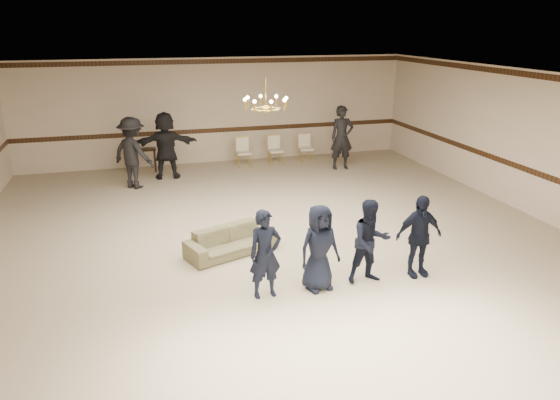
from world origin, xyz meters
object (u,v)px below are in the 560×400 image
(chandelier, at_px, (266,92))
(boy_c, at_px, (370,242))
(banquet_chair_left, at_px, (244,152))
(boy_a, at_px, (265,254))
(boy_b, at_px, (319,248))
(banquet_chair_mid, at_px, (275,150))
(adult_right, at_px, (342,138))
(settee, at_px, (231,241))
(boy_d, at_px, (419,236))
(console_table, at_px, (142,160))
(adult_left, at_px, (133,153))
(adult_mid, at_px, (166,145))
(banquet_chair_right, at_px, (306,148))

(chandelier, height_order, boy_c, chandelier)
(banquet_chair_left, bearing_deg, boy_a, -98.67)
(boy_a, distance_m, boy_b, 0.90)
(boy_b, distance_m, banquet_chair_mid, 8.10)
(adult_right, bearing_deg, boy_a, -116.73)
(boy_c, relative_size, settee, 0.84)
(boy_d, relative_size, banquet_chair_left, 1.66)
(chandelier, distance_m, boy_d, 4.03)
(chandelier, distance_m, boy_a, 3.60)
(console_table, bearing_deg, settee, -76.00)
(boy_a, bearing_deg, adult_left, 101.14)
(settee, relative_size, adult_mid, 0.92)
(settee, distance_m, adult_left, 5.18)
(banquet_chair_left, bearing_deg, adult_left, -156.50)
(banquet_chair_left, bearing_deg, settee, -103.25)
(boy_b, bearing_deg, adult_mid, 92.99)
(adult_left, relative_size, adult_mid, 1.00)
(chandelier, height_order, adult_right, chandelier)
(console_table, bearing_deg, boy_c, -65.68)
(settee, distance_m, banquet_chair_right, 7.16)
(chandelier, distance_m, banquet_chair_mid, 5.94)
(banquet_chair_mid, relative_size, console_table, 1.06)
(boy_b, height_order, settee, boy_b)
(boy_c, bearing_deg, banquet_chair_left, 92.29)
(adult_left, xyz_separation_m, banquet_chair_mid, (4.24, 1.34, -0.51))
(boy_d, distance_m, console_table, 9.24)
(adult_right, bearing_deg, console_table, 171.97)
(boy_c, xyz_separation_m, banquet_chair_mid, (0.56, 7.96, -0.29))
(boy_b, relative_size, banquet_chair_left, 1.66)
(chandelier, height_order, banquet_chair_right, chandelier)
(banquet_chair_left, relative_size, banquet_chair_mid, 1.00)
(adult_right, height_order, banquet_chair_left, adult_right)
(banquet_chair_right, bearing_deg, banquet_chair_mid, -177.36)
(adult_right, xyz_separation_m, banquet_chair_left, (-2.76, 1.04, -0.51))
(adult_left, bearing_deg, chandelier, 166.52)
(boy_c, xyz_separation_m, banquet_chair_left, (-0.44, 7.96, -0.29))
(boy_b, bearing_deg, banquet_chair_left, 75.29)
(adult_right, height_order, banquet_chair_right, adult_right)
(boy_d, xyz_separation_m, adult_right, (1.43, 6.92, 0.22))
(adult_left, bearing_deg, settee, 150.99)
(banquet_chair_mid, bearing_deg, settee, -113.10)
(settee, height_order, banquet_chair_right, banquet_chair_right)
(adult_left, height_order, banquet_chair_mid, adult_left)
(boy_a, relative_size, adult_left, 0.77)
(boy_a, distance_m, settee, 1.84)
(banquet_chair_left, xyz_separation_m, console_table, (-3.00, 0.20, -0.09))
(adult_right, bearing_deg, boy_b, -110.92)
(adult_right, relative_size, banquet_chair_right, 2.16)
(adult_right, height_order, console_table, adult_right)
(boy_c, distance_m, banquet_chair_right, 8.11)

